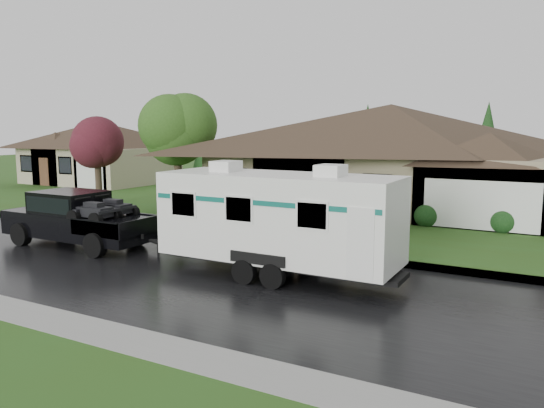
{
  "coord_description": "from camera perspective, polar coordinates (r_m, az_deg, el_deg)",
  "views": [
    {
      "loc": [
        10.29,
        -14.63,
        4.52
      ],
      "look_at": [
        1.2,
        2.0,
        1.77
      ],
      "focal_mm": 35.0,
      "sensor_mm": 36.0,
      "label": 1
    }
  ],
  "objects": [
    {
      "name": "ground",
      "position": [
        18.45,
        -6.29,
        -5.96
      ],
      "size": [
        140.0,
        140.0,
        0.0
      ],
      "primitive_type": "plane",
      "color": "#305319",
      "rests_on": "ground"
    },
    {
      "name": "road",
      "position": [
        16.91,
        -10.2,
        -7.36
      ],
      "size": [
        140.0,
        8.0,
        0.01
      ],
      "primitive_type": "cube",
      "color": "black",
      "rests_on": "ground"
    },
    {
      "name": "curb",
      "position": [
        20.27,
        -2.64,
        -4.41
      ],
      "size": [
        140.0,
        0.5,
        0.15
      ],
      "primitive_type": "cube",
      "color": "gray",
      "rests_on": "ground"
    },
    {
      "name": "lawn",
      "position": [
        31.68,
        9.42,
        0.09
      ],
      "size": [
        140.0,
        26.0,
        0.15
      ],
      "primitive_type": "cube",
      "color": "#305319",
      "rests_on": "ground"
    },
    {
      "name": "house_main",
      "position": [
        29.59,
        13.04,
        6.26
      ],
      "size": [
        19.44,
        10.8,
        6.9
      ],
      "color": "gray",
      "rests_on": "lawn"
    },
    {
      "name": "house_far",
      "position": [
        44.28,
        -17.87,
        5.87
      ],
      "size": [
        10.8,
        8.64,
        5.8
      ],
      "color": "tan",
      "rests_on": "lawn"
    },
    {
      "name": "tree_left_green",
      "position": [
        28.69,
        -10.19,
        7.76
      ],
      "size": [
        3.64,
        3.64,
        6.03
      ],
      "color": "#382B1E",
      "rests_on": "lawn"
    },
    {
      "name": "tree_red",
      "position": [
        31.38,
        -18.32,
        6.2
      ],
      "size": [
        3.02,
        3.02,
        5.0
      ],
      "color": "#382B1E",
      "rests_on": "lawn"
    },
    {
      "name": "shrub_row",
      "position": [
        25.62,
        9.45,
        -0.53
      ],
      "size": [
        13.6,
        1.0,
        1.0
      ],
      "color": "#143814",
      "rests_on": "lawn"
    },
    {
      "name": "pickup_truck",
      "position": [
        21.65,
        -20.38,
        -1.29
      ],
      "size": [
        6.27,
        2.38,
        2.09
      ],
      "color": "black",
      "rests_on": "ground"
    },
    {
      "name": "travel_trailer",
      "position": [
        16.0,
        0.7,
        -1.37
      ],
      "size": [
        7.73,
        2.72,
        3.47
      ],
      "color": "white",
      "rests_on": "ground"
    }
  ]
}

